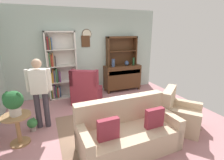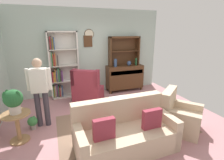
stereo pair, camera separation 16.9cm
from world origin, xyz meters
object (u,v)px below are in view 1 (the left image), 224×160
sideboard_hutch (121,47)px  person_reading (40,89)px  vase_tall (113,63)px  vase_round (127,63)px  plant_stand (18,126)px  bookshelf (59,68)px  bottle_wine (134,61)px  sideboard (122,77)px  couch_floral (127,133)px  potted_plant_small (32,124)px  wingback_chair (86,91)px  armchair_floral (179,116)px  potted_plant_large (13,101)px

sideboard_hutch → person_reading: bearing=-148.2°
vase_tall → vase_round: bearing=1.5°
vase_round → plant_stand: 3.89m
bookshelf → sideboard_hutch: size_ratio=1.91×
bookshelf → bottle_wine: bearing=-3.9°
bottle_wine → person_reading: bearing=-154.5°
sideboard → plant_stand: size_ratio=2.16×
sideboard_hutch → couch_floral: 3.53m
bookshelf → potted_plant_small: bearing=-114.3°
sideboard → vase_tall: bearing=-168.4°
sideboard_hutch → potted_plant_small: sideboard_hutch is taller
vase_tall → wingback_chair: vase_tall is taller
vase_tall → couch_floral: 3.08m
bookshelf → potted_plant_small: 2.09m
sideboard_hutch → armchair_floral: bearing=-88.2°
armchair_floral → vase_tall: bearing=100.1°
vase_round → vase_tall: bearing=-178.5°
potted_plant_small → person_reading: (0.23, 0.09, 0.74)m
vase_round → potted_plant_small: bearing=-152.5°
sideboard → plant_stand: (-3.16, -2.04, -0.14)m
bottle_wine → person_reading: 3.45m
bottle_wine → person_reading: size_ratio=0.17×
sideboard → potted_plant_large: 3.78m
armchair_floral → potted_plant_small: bearing=160.2°
sideboard → sideboard_hutch: (-0.00, 0.11, 1.05)m
person_reading → vase_round: bearing=27.9°
vase_tall → couch_floral: (-0.90, -2.85, -0.74)m
sideboard → person_reading: 3.17m
potted_plant_small → bookshelf: bearing=65.7°
bookshelf → couch_floral: bookshelf is taller
vase_tall → plant_stand: bearing=-144.8°
armchair_floral → person_reading: 3.11m
plant_stand → potted_plant_small: plant_stand is taller
vase_tall → armchair_floral: vase_tall is taller
person_reading → bottle_wine: bearing=25.5°
vase_round → couch_floral: (-1.42, -2.86, -0.69)m
sideboard → vase_tall: size_ratio=4.83×
vase_round → person_reading: bearing=-152.1°
person_reading → bookshelf: bearing=71.3°
sideboard_hutch → plant_stand: (-3.16, -2.15, -1.19)m
plant_stand → person_reading: 0.83m
potted_plant_large → person_reading: (0.44, 0.46, 0.03)m
vase_tall → couch_floral: bearing=-107.6°
armchair_floral → potted_plant_large: potted_plant_large is taller
sideboard_hutch → potted_plant_small: 3.71m
armchair_floral → plant_stand: bearing=167.5°
bottle_wine → potted_plant_small: 3.79m
armchair_floral → person_reading: (-2.81, 1.18, 0.62)m
plant_stand → bottle_wine: bearing=28.7°
bookshelf → vase_round: 2.29m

